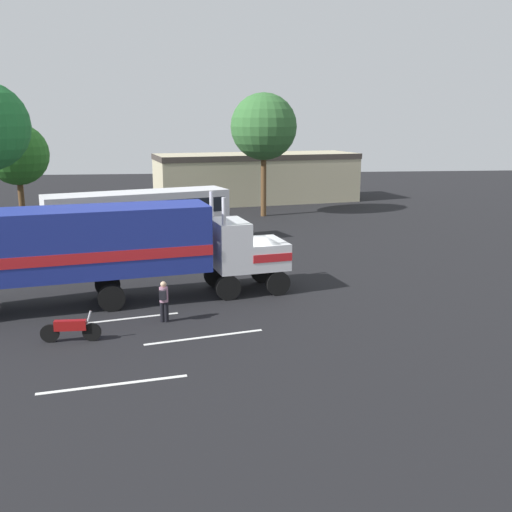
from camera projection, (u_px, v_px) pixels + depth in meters
The scene contains 11 objects.
ground_plane at pixel (244, 290), 27.07m from camera, with size 120.00×120.00×0.00m, color black.
lane_stripe_near at pixel (123, 319), 23.16m from camera, with size 4.40×0.16×0.01m, color silver.
lane_stripe_mid at pixel (205, 337), 21.25m from camera, with size 4.40×0.16×0.01m, color silver.
lane_stripe_far at pixel (114, 385), 17.46m from camera, with size 4.40×0.16×0.01m, color silver.
semi_truck at pixel (109, 245), 24.66m from camera, with size 14.36×5.50×4.50m.
person_bystander at pixel (164, 300), 22.66m from camera, with size 0.34×0.46×1.63m.
parked_bus at pixel (138, 214), 35.77m from camera, with size 11.21×6.14×3.40m.
motorcycle at pixel (71, 329), 20.74m from camera, with size 2.11×0.25×1.12m.
tree_left at pixel (264, 127), 46.18m from camera, with size 5.23×5.23×9.71m.
tree_center at pixel (17, 155), 43.74m from camera, with size 4.59×4.59×7.42m.
building_backdrop at pixel (257, 176), 55.41m from camera, with size 19.64×9.85×4.54m.
Camera 1 is at (-2.18, -25.91, 7.70)m, focal length 41.30 mm.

